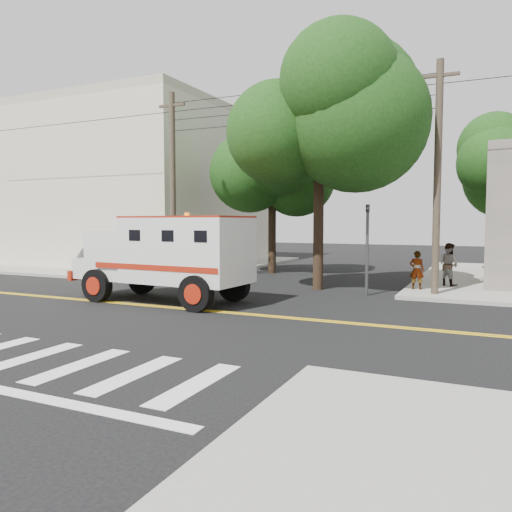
% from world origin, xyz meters
% --- Properties ---
extents(ground, '(100.00, 100.00, 0.00)m').
position_xyz_m(ground, '(0.00, 0.00, 0.00)').
color(ground, black).
rests_on(ground, ground).
extents(sidewalk_nw, '(17.00, 17.00, 0.15)m').
position_xyz_m(sidewalk_nw, '(-13.50, 13.50, 0.07)').
color(sidewalk_nw, gray).
rests_on(sidewalk_nw, ground).
extents(building_left, '(16.00, 14.00, 10.00)m').
position_xyz_m(building_left, '(-15.50, 15.00, 5.15)').
color(building_left, beige).
rests_on(building_left, sidewalk_nw).
extents(utility_pole_left, '(0.28, 0.28, 9.00)m').
position_xyz_m(utility_pole_left, '(-5.60, 6.00, 4.50)').
color(utility_pole_left, '#382D23').
rests_on(utility_pole_left, ground).
extents(utility_pole_right, '(0.28, 0.28, 9.00)m').
position_xyz_m(utility_pole_right, '(6.30, 6.20, 4.50)').
color(utility_pole_right, '#382D23').
rests_on(utility_pole_right, ground).
extents(tree_main, '(6.08, 5.70, 9.85)m').
position_xyz_m(tree_main, '(1.94, 6.21, 7.20)').
color(tree_main, black).
rests_on(tree_main, ground).
extents(tree_left, '(4.48, 4.20, 7.70)m').
position_xyz_m(tree_left, '(-2.68, 11.79, 5.73)').
color(tree_left, black).
rests_on(tree_left, ground).
extents(tree_right, '(4.80, 4.50, 8.20)m').
position_xyz_m(tree_right, '(8.84, 15.77, 6.09)').
color(tree_right, black).
rests_on(tree_right, ground).
extents(traffic_signal, '(0.15, 0.18, 3.60)m').
position_xyz_m(traffic_signal, '(3.80, 5.60, 2.23)').
color(traffic_signal, '#3F3F42').
rests_on(traffic_signal, ground).
extents(accessibility_sign, '(0.45, 0.10, 2.02)m').
position_xyz_m(accessibility_sign, '(-6.20, 6.17, 1.37)').
color(accessibility_sign, '#3F3F42').
rests_on(accessibility_sign, ground).
extents(palm_planter, '(3.52, 2.63, 2.36)m').
position_xyz_m(palm_planter, '(-7.44, 6.62, 1.65)').
color(palm_planter, '#1E3314').
rests_on(palm_planter, sidewalk_nw).
extents(armored_truck, '(6.98, 3.07, 3.12)m').
position_xyz_m(armored_truck, '(-2.47, 1.02, 1.78)').
color(armored_truck, silver).
rests_on(armored_truck, ground).
extents(pedestrian_a, '(0.59, 0.40, 1.59)m').
position_xyz_m(pedestrian_a, '(5.50, 7.20, 0.94)').
color(pedestrian_a, gray).
rests_on(pedestrian_a, sidewalk_ne).
extents(pedestrian_b, '(1.14, 1.09, 1.85)m').
position_xyz_m(pedestrian_b, '(6.60, 9.00, 1.08)').
color(pedestrian_b, gray).
rests_on(pedestrian_b, sidewalk_ne).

